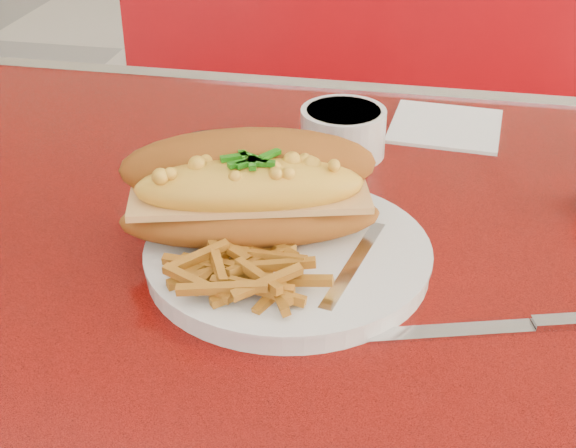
% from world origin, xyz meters
% --- Properties ---
extents(diner_table, '(1.23, 0.83, 0.77)m').
position_xyz_m(diner_table, '(0.00, 0.00, 0.61)').
color(diner_table, red).
rests_on(diner_table, ground).
extents(booth_bench_far, '(1.20, 0.51, 0.90)m').
position_xyz_m(booth_bench_far, '(0.00, 0.81, 0.29)').
color(booth_bench_far, '#A40A11').
rests_on(booth_bench_far, ground).
extents(dinner_plate, '(0.27, 0.27, 0.02)m').
position_xyz_m(dinner_plate, '(-0.06, -0.02, 0.78)').
color(dinner_plate, silver).
rests_on(dinner_plate, diner_table).
extents(mac_hoagie, '(0.24, 0.16, 0.10)m').
position_xyz_m(mac_hoagie, '(-0.10, 0.00, 0.83)').
color(mac_hoagie, '#975118').
rests_on(mac_hoagie, dinner_plate).
extents(fries_pile, '(0.11, 0.11, 0.03)m').
position_xyz_m(fries_pile, '(-0.09, -0.07, 0.80)').
color(fries_pile, '#BE7820').
rests_on(fries_pile, dinner_plate).
extents(fork, '(0.05, 0.16, 0.00)m').
position_xyz_m(fork, '(0.00, -0.01, 0.79)').
color(fork, '#BCBCC1').
rests_on(fork, dinner_plate).
extents(gravy_ramekin, '(0.11, 0.11, 0.05)m').
position_xyz_m(gravy_ramekin, '(-0.04, 0.20, 0.80)').
color(gravy_ramekin, silver).
rests_on(gravy_ramekin, diner_table).
extents(sauce_cup_left, '(0.07, 0.07, 0.03)m').
position_xyz_m(sauce_cup_left, '(-0.18, 0.15, 0.78)').
color(sauce_cup_left, black).
rests_on(sauce_cup_left, diner_table).
extents(knife, '(0.19, 0.07, 0.01)m').
position_xyz_m(knife, '(0.13, -0.07, 0.77)').
color(knife, '#BCBCC1').
rests_on(knife, diner_table).
extents(paper_napkin, '(0.13, 0.13, 0.00)m').
position_xyz_m(paper_napkin, '(0.06, 0.29, 0.77)').
color(paper_napkin, white).
rests_on(paper_napkin, diner_table).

